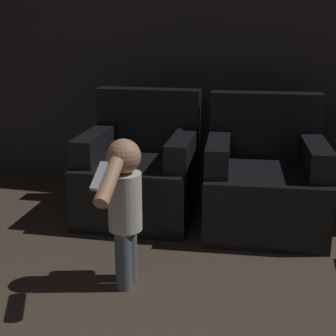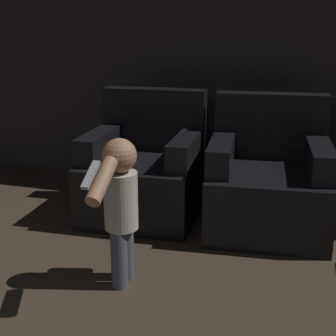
{
  "view_description": "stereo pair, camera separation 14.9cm",
  "coord_description": "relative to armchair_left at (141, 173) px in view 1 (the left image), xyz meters",
  "views": [
    {
      "loc": [
        1.0,
        0.4,
        1.45
      ],
      "look_at": [
        0.33,
        3.19,
        0.56
      ],
      "focal_mm": 50.0,
      "sensor_mm": 36.0,
      "label": 1
    },
    {
      "loc": [
        1.14,
        0.44,
        1.45
      ],
      "look_at": [
        0.33,
        3.19,
        0.56
      ],
      "focal_mm": 50.0,
      "sensor_mm": 36.0,
      "label": 2
    }
  ],
  "objects": [
    {
      "name": "armchair_left",
      "position": [
        0.0,
        0.0,
        0.0
      ],
      "size": [
        0.87,
        0.89,
        0.95
      ],
      "rotation": [
        0.0,
        0.0,
        0.04
      ],
      "color": "black",
      "rests_on": "ground_plane"
    },
    {
      "name": "wall_back",
      "position": [
        0.02,
        0.76,
        0.97
      ],
      "size": [
        8.4,
        0.05,
        2.6
      ],
      "color": "#33302D",
      "rests_on": "ground_plane"
    },
    {
      "name": "armchair_right",
      "position": [
        0.95,
        -0.0,
        0.0
      ],
      "size": [
        0.91,
        0.93,
        0.95
      ],
      "rotation": [
        0.0,
        0.0,
        0.09
      ],
      "color": "black",
      "rests_on": "ground_plane"
    },
    {
      "name": "person_toddler",
      "position": [
        0.22,
        -1.06,
        0.18
      ],
      "size": [
        0.19,
        0.59,
        0.86
      ],
      "rotation": [
        0.0,
        0.0,
        1.58
      ],
      "color": "#474C56",
      "rests_on": "ground_plane"
    }
  ]
}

